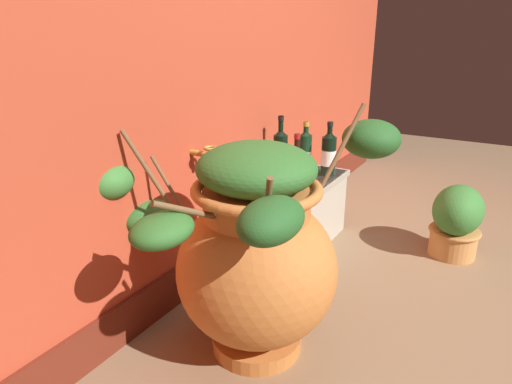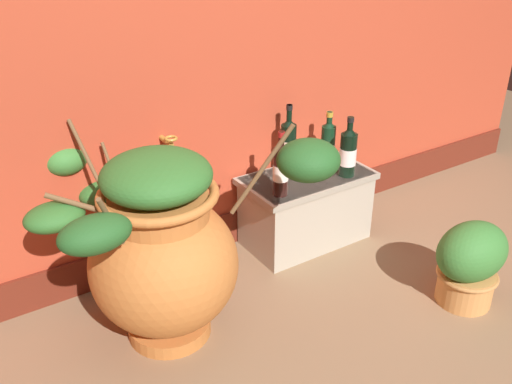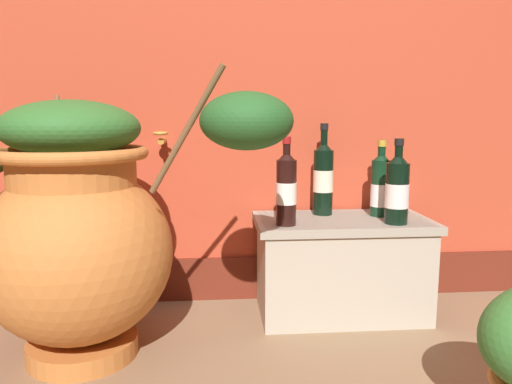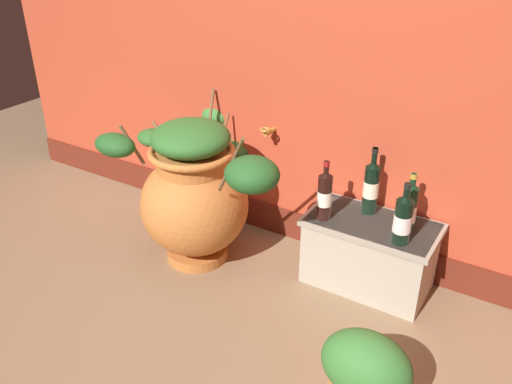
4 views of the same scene
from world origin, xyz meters
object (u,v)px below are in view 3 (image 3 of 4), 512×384
terracotta_urn (78,226)px  wine_bottle_left (380,185)px  wine_bottle_right (397,188)px  wine_bottle_middle (286,187)px  wine_bottle_back (323,176)px

terracotta_urn → wine_bottle_left: bearing=15.7°
wine_bottle_right → wine_bottle_left: bearing=95.8°
terracotta_urn → wine_bottle_right: bearing=8.5°
wine_bottle_middle → wine_bottle_right: 0.39m
wine_bottle_back → wine_bottle_right: bearing=-39.5°
wine_bottle_back → wine_bottle_middle: bearing=-133.9°
terracotta_urn → wine_bottle_left: 1.07m
wine_bottle_left → wine_bottle_middle: wine_bottle_middle is taller
terracotta_urn → wine_bottle_right: 1.06m
wine_bottle_left → wine_bottle_back: (-0.21, 0.05, 0.03)m
wine_bottle_right → wine_bottle_back: bearing=140.5°
wine_bottle_left → wine_bottle_middle: bearing=-161.5°
wine_bottle_left → wine_bottle_right: bearing=-84.2°
wine_bottle_left → wine_bottle_back: 0.21m
wine_bottle_back → terracotta_urn: bearing=-157.7°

